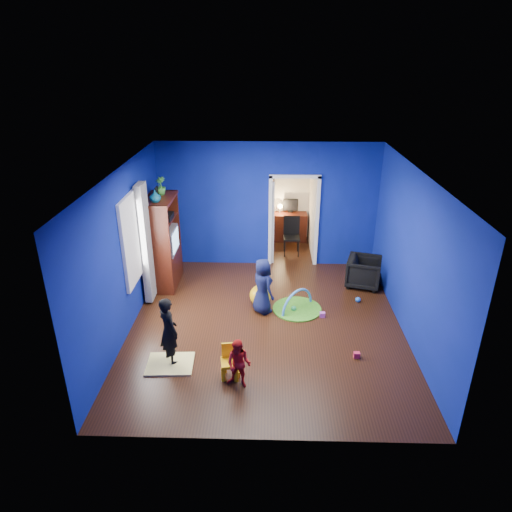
{
  "coord_description": "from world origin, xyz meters",
  "views": [
    {
      "loc": [
        0.02,
        -7.24,
        4.68
      ],
      "look_at": [
        -0.2,
        0.4,
        1.24
      ],
      "focal_mm": 32.0,
      "sensor_mm": 36.0,
      "label": 1
    }
  ],
  "objects_px": {
    "vase": "(155,196)",
    "hopper_ball": "(260,295)",
    "play_mat": "(297,309)",
    "tv_armoire": "(163,242)",
    "study_desk": "(290,227)",
    "folding_chair": "(292,237)",
    "child_black": "(169,331)",
    "armchair": "(364,272)",
    "toddler_red": "(239,364)",
    "crt_tv": "(165,240)",
    "child_navy": "(263,286)",
    "kid_chair": "(230,364)"
  },
  "relations": [
    {
      "from": "kid_chair",
      "to": "study_desk",
      "type": "xyz_separation_m",
      "value": [
        1.15,
        5.75,
        0.12
      ]
    },
    {
      "from": "child_black",
      "to": "hopper_ball",
      "type": "distance_m",
      "value": 2.39
    },
    {
      "from": "vase",
      "to": "study_desk",
      "type": "height_order",
      "value": "vase"
    },
    {
      "from": "child_navy",
      "to": "folding_chair",
      "type": "xyz_separation_m",
      "value": [
        0.68,
        2.79,
        -0.1
      ]
    },
    {
      "from": "tv_armoire",
      "to": "study_desk",
      "type": "bearing_deg",
      "value": 43.0
    },
    {
      "from": "armchair",
      "to": "vase",
      "type": "xyz_separation_m",
      "value": [
        -4.31,
        -0.32,
        1.75
      ]
    },
    {
      "from": "crt_tv",
      "to": "hopper_ball",
      "type": "relative_size",
      "value": 1.65
    },
    {
      "from": "child_navy",
      "to": "kid_chair",
      "type": "height_order",
      "value": "child_navy"
    },
    {
      "from": "vase",
      "to": "hopper_ball",
      "type": "distance_m",
      "value": 2.86
    },
    {
      "from": "vase",
      "to": "kid_chair",
      "type": "distance_m",
      "value": 3.75
    },
    {
      "from": "play_mat",
      "to": "crt_tv",
      "type": "bearing_deg",
      "value": 159.47
    },
    {
      "from": "tv_armoire",
      "to": "hopper_ball",
      "type": "distance_m",
      "value": 2.39
    },
    {
      "from": "child_navy",
      "to": "crt_tv",
      "type": "xyz_separation_m",
      "value": [
        -2.1,
        1.13,
        0.46
      ]
    },
    {
      "from": "armchair",
      "to": "folding_chair",
      "type": "relative_size",
      "value": 0.78
    },
    {
      "from": "crt_tv",
      "to": "tv_armoire",
      "type": "bearing_deg",
      "value": 180.0
    },
    {
      "from": "tv_armoire",
      "to": "toddler_red",
      "type": "bearing_deg",
      "value": -61.35
    },
    {
      "from": "folding_chair",
      "to": "crt_tv",
      "type": "bearing_deg",
      "value": -149.03
    },
    {
      "from": "tv_armoire",
      "to": "study_desk",
      "type": "xyz_separation_m",
      "value": [
        2.81,
        2.63,
        -0.6
      ]
    },
    {
      "from": "armchair",
      "to": "folding_chair",
      "type": "xyz_separation_m",
      "value": [
        -1.5,
        1.64,
        0.13
      ]
    },
    {
      "from": "folding_chair",
      "to": "toddler_red",
      "type": "bearing_deg",
      "value": -101.34
    },
    {
      "from": "toddler_red",
      "to": "play_mat",
      "type": "relative_size",
      "value": 0.83
    },
    {
      "from": "tv_armoire",
      "to": "crt_tv",
      "type": "relative_size",
      "value": 2.8
    },
    {
      "from": "child_navy",
      "to": "hopper_ball",
      "type": "distance_m",
      "value": 0.43
    },
    {
      "from": "play_mat",
      "to": "folding_chair",
      "type": "xyz_separation_m",
      "value": [
        -0.01,
        2.71,
        0.45
      ]
    },
    {
      "from": "folding_chair",
      "to": "tv_armoire",
      "type": "bearing_deg",
      "value": -149.39
    },
    {
      "from": "child_black",
      "to": "armchair",
      "type": "bearing_deg",
      "value": -93.51
    },
    {
      "from": "tv_armoire",
      "to": "hopper_ball",
      "type": "relative_size",
      "value": 4.62
    },
    {
      "from": "child_black",
      "to": "vase",
      "type": "xyz_separation_m",
      "value": [
        -0.66,
        2.45,
        1.49
      ]
    },
    {
      "from": "armchair",
      "to": "study_desk",
      "type": "xyz_separation_m",
      "value": [
        -1.5,
        2.6,
        0.05
      ]
    },
    {
      "from": "armchair",
      "to": "kid_chair",
      "type": "distance_m",
      "value": 4.11
    },
    {
      "from": "child_navy",
      "to": "vase",
      "type": "relative_size",
      "value": 4.67
    },
    {
      "from": "tv_armoire",
      "to": "crt_tv",
      "type": "xyz_separation_m",
      "value": [
        0.04,
        0.0,
        0.04
      ]
    },
    {
      "from": "tv_armoire",
      "to": "study_desk",
      "type": "height_order",
      "value": "tv_armoire"
    },
    {
      "from": "child_black",
      "to": "play_mat",
      "type": "distance_m",
      "value": 2.82
    },
    {
      "from": "child_navy",
      "to": "crt_tv",
      "type": "bearing_deg",
      "value": 27.61
    },
    {
      "from": "play_mat",
      "to": "hopper_ball",
      "type": "bearing_deg",
      "value": 167.38
    },
    {
      "from": "hopper_ball",
      "to": "child_navy",
      "type": "bearing_deg",
      "value": -78.69
    },
    {
      "from": "armchair",
      "to": "play_mat",
      "type": "bearing_deg",
      "value": 141.69
    },
    {
      "from": "toddler_red",
      "to": "folding_chair",
      "type": "bearing_deg",
      "value": 93.92
    },
    {
      "from": "tv_armoire",
      "to": "study_desk",
      "type": "relative_size",
      "value": 2.23
    },
    {
      "from": "armchair",
      "to": "play_mat",
      "type": "xyz_separation_m",
      "value": [
        -1.49,
        -1.06,
        -0.31
      ]
    },
    {
      "from": "vase",
      "to": "folding_chair",
      "type": "height_order",
      "value": "vase"
    },
    {
      "from": "kid_chair",
      "to": "folding_chair",
      "type": "distance_m",
      "value": 4.93
    },
    {
      "from": "toddler_red",
      "to": "folding_chair",
      "type": "xyz_separation_m",
      "value": [
        1.0,
        4.99,
        0.06
      ]
    },
    {
      "from": "armchair",
      "to": "tv_armoire",
      "type": "bearing_deg",
      "value": 106.51
    },
    {
      "from": "vase",
      "to": "hopper_ball",
      "type": "height_order",
      "value": "vase"
    },
    {
      "from": "toddler_red",
      "to": "crt_tv",
      "type": "bearing_deg",
      "value": 133.38
    },
    {
      "from": "hopper_ball",
      "to": "tv_armoire",
      "type": "bearing_deg",
      "value": 157.2
    },
    {
      "from": "child_black",
      "to": "folding_chair",
      "type": "distance_m",
      "value": 4.92
    },
    {
      "from": "child_black",
      "to": "child_navy",
      "type": "height_order",
      "value": "child_black"
    }
  ]
}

